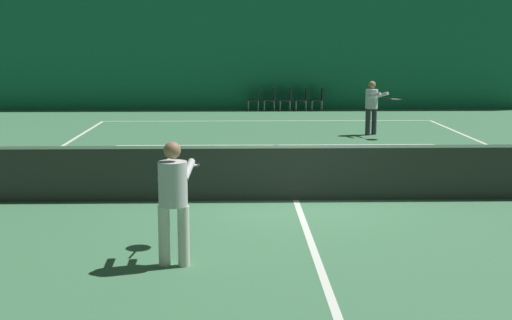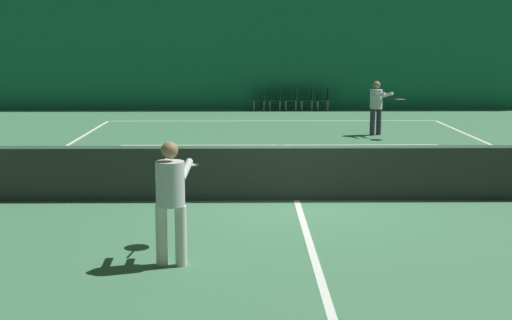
# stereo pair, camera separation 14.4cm
# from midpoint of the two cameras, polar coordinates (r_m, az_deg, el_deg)

# --- Properties ---
(ground_plane) EXTENTS (60.00, 60.00, 0.00)m
(ground_plane) POSITION_cam_midpoint_polar(r_m,az_deg,el_deg) (12.20, 2.86, -3.23)
(ground_plane) COLOR #3D704C
(backdrop_curtain) EXTENTS (23.00, 0.12, 4.56)m
(backdrop_curtain) POSITION_cam_midpoint_polar(r_m,az_deg,el_deg) (27.76, 0.43, 8.77)
(backdrop_curtain) COLOR #196B4C
(backdrop_curtain) RESTS_ON ground
(court_line_baseline_far) EXTENTS (11.00, 0.10, 0.00)m
(court_line_baseline_far) POSITION_cam_midpoint_polar(r_m,az_deg,el_deg) (23.93, 0.74, 3.15)
(court_line_baseline_far) COLOR silver
(court_line_baseline_far) RESTS_ON ground
(court_line_service_far) EXTENTS (8.25, 0.10, 0.00)m
(court_line_service_far) POSITION_cam_midpoint_polar(r_m,az_deg,el_deg) (18.48, 1.38, 1.21)
(court_line_service_far) COLOR silver
(court_line_service_far) RESTS_ON ground
(court_line_centre) EXTENTS (0.10, 12.80, 0.00)m
(court_line_centre) POSITION_cam_midpoint_polar(r_m,az_deg,el_deg) (12.20, 2.86, -3.23)
(court_line_centre) COLOR silver
(court_line_centre) RESTS_ON ground
(tennis_net) EXTENTS (12.00, 0.10, 1.07)m
(tennis_net) POSITION_cam_midpoint_polar(r_m,az_deg,el_deg) (12.10, 2.88, -0.88)
(tennis_net) COLOR #2D332D
(tennis_net) RESTS_ON ground
(player_near) EXTENTS (0.49, 1.32, 1.52)m
(player_near) POSITION_cam_midpoint_polar(r_m,az_deg,el_deg) (8.64, -7.06, -2.66)
(player_near) COLOR beige
(player_near) RESTS_ON ground
(player_far) EXTENTS (0.98, 1.28, 1.54)m
(player_far) POSITION_cam_midpoint_polar(r_m,az_deg,el_deg) (20.57, 9.12, 4.47)
(player_far) COLOR #2D2D38
(player_far) RESTS_ON ground
(courtside_chair_0) EXTENTS (0.44, 0.44, 0.84)m
(courtside_chair_0) POSITION_cam_midpoint_polar(r_m,az_deg,el_deg) (27.29, -0.21, 4.98)
(courtside_chair_0) COLOR #99999E
(courtside_chair_0) RESTS_ON ground
(courtside_chair_1) EXTENTS (0.44, 0.44, 0.84)m
(courtside_chair_1) POSITION_cam_midpoint_polar(r_m,az_deg,el_deg) (27.31, 1.07, 4.98)
(courtside_chair_1) COLOR #99999E
(courtside_chair_1) RESTS_ON ground
(courtside_chair_2) EXTENTS (0.44, 0.44, 0.84)m
(courtside_chair_2) POSITION_cam_midpoint_polar(r_m,az_deg,el_deg) (27.34, 2.35, 4.98)
(courtside_chair_2) COLOR #99999E
(courtside_chair_2) RESTS_ON ground
(courtside_chair_3) EXTENTS (0.44, 0.44, 0.84)m
(courtside_chair_3) POSITION_cam_midpoint_polar(r_m,az_deg,el_deg) (27.39, 3.63, 4.98)
(courtside_chair_3) COLOR #99999E
(courtside_chair_3) RESTS_ON ground
(courtside_chair_4) EXTENTS (0.44, 0.44, 0.84)m
(courtside_chair_4) POSITION_cam_midpoint_polar(r_m,az_deg,el_deg) (27.45, 4.90, 4.97)
(courtside_chair_4) COLOR #99999E
(courtside_chair_4) RESTS_ON ground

